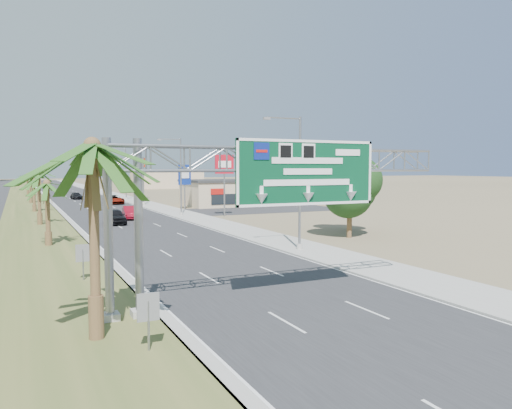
{
  "coord_description": "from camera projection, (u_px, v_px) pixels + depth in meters",
  "views": [
    {
      "loc": [
        -11.6,
        -10.21,
        6.22
      ],
      "look_at": [
        0.24,
        14.47,
        4.2
      ],
      "focal_mm": 35.0,
      "sensor_mm": 36.0,
      "label": 1
    }
  ],
  "objects": [
    {
      "name": "ground",
      "position": [
        461.0,
        380.0,
        14.64
      ],
      "size": [
        600.0,
        600.0,
        0.0
      ],
      "primitive_type": "plane",
      "color": "#8C7A59",
      "rests_on": "ground"
    },
    {
      "name": "road",
      "position": [
        74.0,
        195.0,
        113.55
      ],
      "size": [
        12.0,
        300.0,
        0.02
      ],
      "primitive_type": "cube",
      "color": "#28282B",
      "rests_on": "ground"
    },
    {
      "name": "sidewalk_right",
      "position": [
        112.0,
        194.0,
        117.21
      ],
      "size": [
        4.0,
        300.0,
        0.1
      ],
      "primitive_type": "cube",
      "color": "#9E9B93",
      "rests_on": "ground"
    },
    {
      "name": "median_grass",
      "position": [
        26.0,
        196.0,
        109.23
      ],
      "size": [
        7.0,
        300.0,
        0.12
      ],
      "primitive_type": "cube",
      "color": "#495827",
      "rests_on": "ground"
    },
    {
      "name": "sign_gantry",
      "position": [
        273.0,
        171.0,
        22.67
      ],
      "size": [
        16.75,
        1.24,
        7.5
      ],
      "color": "gray",
      "rests_on": "ground"
    },
    {
      "name": "palm_near",
      "position": [
        92.0,
        147.0,
        17.36
      ],
      "size": [
        5.7,
        5.7,
        8.35
      ],
      "color": "brown",
      "rests_on": "ground"
    },
    {
      "name": "palm_row_b",
      "position": [
        47.0,
        185.0,
        38.96
      ],
      "size": [
        3.99,
        3.99,
        5.95
      ],
      "color": "brown",
      "rests_on": "ground"
    },
    {
      "name": "palm_row_c",
      "position": [
        38.0,
        173.0,
        53.29
      ],
      "size": [
        3.99,
        3.99,
        6.75
      ],
      "color": "brown",
      "rests_on": "ground"
    },
    {
      "name": "palm_row_d",
      "position": [
        34.0,
        181.0,
        69.56
      ],
      "size": [
        3.99,
        3.99,
        5.45
      ],
      "color": "brown",
      "rests_on": "ground"
    },
    {
      "name": "palm_row_e",
      "position": [
        30.0,
        174.0,
        86.6
      ],
      "size": [
        3.99,
        3.99,
        6.15
      ],
      "color": "brown",
      "rests_on": "ground"
    },
    {
      "name": "palm_row_f",
      "position": [
        27.0,
        175.0,
        109.1
      ],
      "size": [
        3.99,
        3.99,
        5.75
      ],
      "color": "brown",
      "rests_on": "ground"
    },
    {
      "name": "streetlight_near",
      "position": [
        298.0,
        188.0,
        37.23
      ],
      "size": [
        3.27,
        0.44,
        10.0
      ],
      "color": "gray",
      "rests_on": "ground"
    },
    {
      "name": "streetlight_mid",
      "position": [
        179.0,
        180.0,
        64.2
      ],
      "size": [
        3.27,
        0.44,
        10.0
      ],
      "color": "gray",
      "rests_on": "ground"
    },
    {
      "name": "streetlight_far",
      "position": [
        125.0,
        176.0,
        96.57
      ],
      "size": [
        3.27,
        0.44,
        10.0
      ],
      "color": "gray",
      "rests_on": "ground"
    },
    {
      "name": "signal_mast",
      "position": [
        131.0,
        176.0,
        81.23
      ],
      "size": [
        10.28,
        0.71,
        8.0
      ],
      "color": "gray",
      "rests_on": "ground"
    },
    {
      "name": "store_building",
      "position": [
        240.0,
        193.0,
        83.33
      ],
      "size": [
        18.0,
        10.0,
        4.0
      ],
      "primitive_type": "cube",
      "color": "#C9AD88",
      "rests_on": "ground"
    },
    {
      "name": "oak_near",
      "position": [
        350.0,
        187.0,
        44.16
      ],
      "size": [
        4.5,
        4.5,
        6.8
      ],
      "color": "brown",
      "rests_on": "ground"
    },
    {
      "name": "oak_far",
      "position": [
        350.0,
        192.0,
        49.1
      ],
      "size": [
        3.5,
        3.5,
        5.6
      ],
      "color": "brown",
      "rests_on": "ground"
    },
    {
      "name": "median_signback_a",
      "position": [
        148.0,
        311.0,
        16.57
      ],
      "size": [
        0.75,
        0.08,
        2.08
      ],
      "color": "gray",
      "rests_on": "ground"
    },
    {
      "name": "median_signback_b",
      "position": [
        83.0,
        256.0,
        27.05
      ],
      "size": [
        0.75,
        0.08,
        2.08
      ],
      "color": "gray",
      "rests_on": "ground"
    },
    {
      "name": "building_distant_right",
      "position": [
        167.0,
        180.0,
        153.28
      ],
      "size": [
        20.0,
        12.0,
        5.0
      ],
      "primitive_type": "cube",
      "color": "#C9AD88",
      "rests_on": "ground"
    },
    {
      "name": "car_left_lane",
      "position": [
        115.0,
        217.0,
        54.97
      ],
      "size": [
        2.05,
        5.02,
        1.7
      ],
      "primitive_type": "imported",
      "rotation": [
        0.0,
        0.0,
        -0.01
      ],
      "color": "black",
      "rests_on": "ground"
    },
    {
      "name": "car_mid_lane",
      "position": [
        131.0,
        213.0,
        60.31
      ],
      "size": [
        2.16,
        4.94,
        1.58
      ],
      "primitive_type": "imported",
      "rotation": [
        0.0,
        0.0,
        -0.11
      ],
      "color": "maroon",
      "rests_on": "ground"
    },
    {
      "name": "car_right_lane",
      "position": [
        114.0,
        200.0,
        85.25
      ],
      "size": [
        3.16,
        5.79,
        1.54
      ],
      "primitive_type": "imported",
      "rotation": [
        0.0,
        0.0,
        0.11
      ],
      "color": "gray",
      "rests_on": "ground"
    },
    {
      "name": "car_far",
      "position": [
        77.0,
        196.0,
        98.11
      ],
      "size": [
        2.27,
        4.64,
        1.3
      ],
      "primitive_type": "imported",
      "rotation": [
        0.0,
        0.0,
        0.1
      ],
      "color": "black",
      "rests_on": "ground"
    },
    {
      "name": "pole_sign_red_near",
      "position": [
        224.0,
        167.0,
        63.34
      ],
      "size": [
        2.42,
        0.59,
        8.07
      ],
      "color": "gray",
      "rests_on": "ground"
    },
    {
      "name": "pole_sign_blue",
      "position": [
        185.0,
        176.0,
        74.28
      ],
      "size": [
        2.02,
        0.72,
        6.89
      ],
      "color": "gray",
      "rests_on": "ground"
    },
    {
      "name": "pole_sign_red_far",
      "position": [
        141.0,
        166.0,
        97.84
      ],
      "size": [
        2.14,
        1.14,
        8.35
      ],
      "color": "gray",
      "rests_on": "ground"
    }
  ]
}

